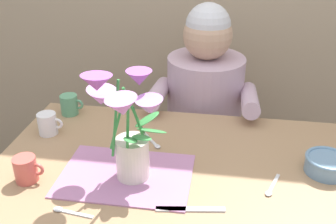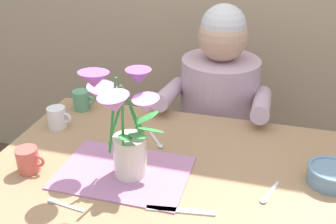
{
  "view_description": "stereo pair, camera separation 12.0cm",
  "coord_description": "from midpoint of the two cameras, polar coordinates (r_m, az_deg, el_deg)",
  "views": [
    {
      "loc": [
        0.13,
        -1.0,
        1.47
      ],
      "look_at": [
        -0.04,
        0.05,
        0.92
      ],
      "focal_mm": 42.12,
      "sensor_mm": 36.0,
      "label": 1
    },
    {
      "loc": [
        0.24,
        -0.98,
        1.47
      ],
      "look_at": [
        -0.04,
        0.05,
        0.92
      ],
      "focal_mm": 42.12,
      "sensor_mm": 36.0,
      "label": 2
    }
  ],
  "objects": [
    {
      "name": "spoon_2",
      "position": [
        1.15,
        -12.42,
        -12.89
      ],
      "size": [
        0.12,
        0.03,
        0.01
      ],
      "color": "silver",
      "rests_on": "dining_table"
    },
    {
      "name": "tea_cup",
      "position": [
        1.62,
        -10.33,
        1.65
      ],
      "size": [
        0.09,
        0.07,
        0.08
      ],
      "color": "#569970",
      "rests_on": "dining_table"
    },
    {
      "name": "striped_placemat",
      "position": [
        1.24,
        -3.63,
        -8.79
      ],
      "size": [
        0.4,
        0.28,
        0.0
      ],
      "primitive_type": "cube",
      "color": "#B275A3",
      "rests_on": "dining_table"
    },
    {
      "name": "flower_vase",
      "position": [
        1.13,
        -3.43,
        -1.66
      ],
      "size": [
        0.26,
        0.27,
        0.35
      ],
      "color": "silver",
      "rests_on": "dining_table"
    },
    {
      "name": "coffee_cup",
      "position": [
        1.28,
        -17.06,
        -6.75
      ],
      "size": [
        0.09,
        0.07,
        0.08
      ],
      "color": "#CC564C",
      "rests_on": "dining_table"
    },
    {
      "name": "spoon_1",
      "position": [
        1.2,
        17.08,
        -11.62
      ],
      "size": [
        0.05,
        0.12,
        0.01
      ],
      "color": "silver",
      "rests_on": "dining_table"
    },
    {
      "name": "ceramic_bowl",
      "position": [
        1.3,
        24.94,
        -8.29
      ],
      "size": [
        0.14,
        0.14,
        0.06
      ],
      "color": "#6689A8",
      "rests_on": "dining_table"
    },
    {
      "name": "spoon_0",
      "position": [
        1.38,
        0.96,
        -4.47
      ],
      "size": [
        0.08,
        0.1,
        0.01
      ],
      "color": "silver",
      "rests_on": "dining_table"
    },
    {
      "name": "ceramic_mug",
      "position": [
        1.5,
        -13.54,
        -0.84
      ],
      "size": [
        0.09,
        0.07,
        0.08
      ],
      "color": "silver",
      "rests_on": "dining_table"
    },
    {
      "name": "dinner_knife",
      "position": [
        1.1,
        5.06,
        -14.14
      ],
      "size": [
        0.19,
        0.04,
        0.0
      ],
      "primitive_type": "cube",
      "rotation": [
        0.0,
        0.0,
        0.14
      ],
      "color": "silver",
      "rests_on": "dining_table"
    },
    {
      "name": "seated_person",
      "position": [
        1.85,
        8.91,
        -2.43
      ],
      "size": [
        0.45,
        0.47,
        1.14
      ],
      "rotation": [
        0.0,
        0.0,
        0.05
      ],
      "color": "#4C4C56",
      "rests_on": "ground_plane"
    },
    {
      "name": "dining_table",
      "position": [
        1.3,
        3.79,
        -12.15
      ],
      "size": [
        1.2,
        0.8,
        0.74
      ],
      "color": "#9E7A56",
      "rests_on": "ground_plane"
    }
  ]
}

